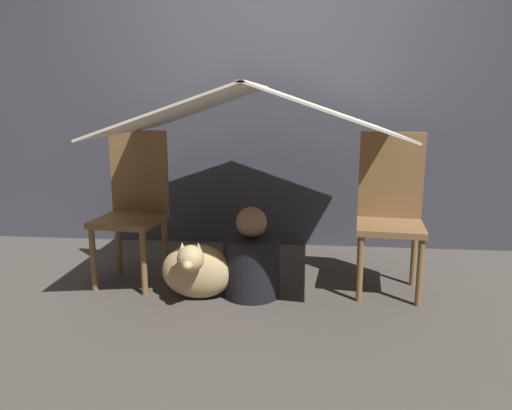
# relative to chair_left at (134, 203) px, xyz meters

# --- Properties ---
(ground_plane) EXTENTS (8.80, 8.80, 0.00)m
(ground_plane) POSITION_rel_chair_left_xyz_m (0.78, -0.14, -0.50)
(ground_plane) COLOR #47423D
(wall_back) EXTENTS (7.00, 0.05, 2.50)m
(wall_back) POSITION_rel_chair_left_xyz_m (0.78, 0.89, 0.75)
(wall_back) COLOR #3D3D47
(wall_back) RESTS_ON ground_plane
(chair_left) EXTENTS (0.42, 0.42, 0.94)m
(chair_left) POSITION_rel_chair_left_xyz_m (0.00, 0.00, 0.00)
(chair_left) COLOR brown
(chair_left) RESTS_ON ground_plane
(chair_right) EXTENTS (0.42, 0.42, 0.94)m
(chair_right) POSITION_rel_chair_left_xyz_m (1.57, 0.00, 0.00)
(chair_right) COLOR brown
(chair_right) RESTS_ON ground_plane
(sheet_canopy) EXTENTS (1.57, 1.34, 0.28)m
(sheet_canopy) POSITION_rel_chair_left_xyz_m (0.78, -0.08, 0.58)
(sheet_canopy) COLOR silver
(person_front) EXTENTS (0.33, 0.33, 0.53)m
(person_front) POSITION_rel_chair_left_xyz_m (0.76, -0.19, -0.29)
(person_front) COLOR black
(person_front) RESTS_ON ground_plane
(dog) EXTENTS (0.41, 0.36, 0.38)m
(dog) POSITION_rel_chair_left_xyz_m (0.45, -0.29, -0.32)
(dog) COLOR tan
(dog) RESTS_ON ground_plane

